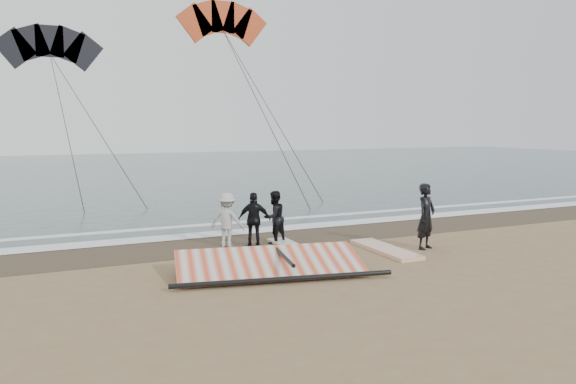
% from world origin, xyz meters
% --- Properties ---
extents(ground, '(120.00, 120.00, 0.00)m').
position_xyz_m(ground, '(0.00, 0.00, 0.00)').
color(ground, '#8C704C').
rests_on(ground, ground).
extents(sea, '(120.00, 54.00, 0.02)m').
position_xyz_m(sea, '(0.00, 33.00, 0.01)').
color(sea, '#233838').
rests_on(sea, ground).
extents(wet_sand, '(120.00, 2.80, 0.01)m').
position_xyz_m(wet_sand, '(0.00, 4.50, 0.01)').
color(wet_sand, '#4C3D2B').
rests_on(wet_sand, ground).
extents(foam_near, '(120.00, 0.90, 0.01)m').
position_xyz_m(foam_near, '(0.00, 5.90, 0.03)').
color(foam_near, white).
rests_on(foam_near, sea).
extents(foam_far, '(120.00, 0.45, 0.01)m').
position_xyz_m(foam_far, '(0.00, 7.60, 0.03)').
color(foam_far, white).
rests_on(foam_far, sea).
extents(man_main, '(0.78, 0.66, 1.83)m').
position_xyz_m(man_main, '(2.28, 1.45, 0.91)').
color(man_main, black).
rests_on(man_main, ground).
extents(board_white, '(0.80, 2.62, 0.10)m').
position_xyz_m(board_white, '(1.10, 1.68, 0.05)').
color(board_white, silver).
rests_on(board_white, ground).
extents(board_cream, '(0.63, 2.18, 0.09)m').
position_xyz_m(board_cream, '(-1.08, 3.14, 0.05)').
color(board_cream, beige).
rests_on(board_cream, ground).
extents(trio_cluster, '(2.41, 1.17, 1.55)m').
position_xyz_m(trio_cluster, '(-2.00, 3.91, 0.77)').
color(trio_cluster, black).
rests_on(trio_cluster, ground).
extents(sail_rig, '(4.85, 2.55, 0.52)m').
position_xyz_m(sail_rig, '(-2.78, 0.85, 0.20)').
color(sail_rig, black).
rests_on(sail_rig, ground).
extents(kite_red, '(6.62, 7.81, 18.13)m').
position_xyz_m(kite_red, '(4.13, 24.36, 9.77)').
color(kite_red, '#C23D16').
rests_on(kite_red, ground).
extents(kite_dark, '(7.34, 8.58, 18.88)m').
position_xyz_m(kite_dark, '(-6.00, 28.86, 8.21)').
color(kite_dark, black).
rests_on(kite_dark, ground).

